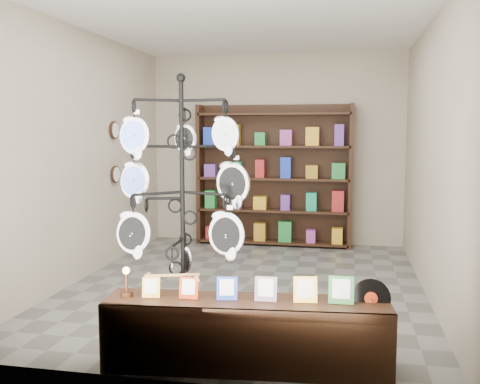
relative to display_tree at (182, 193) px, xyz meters
name	(u,v)px	position (x,y,z in m)	size (l,w,h in m)	color
ground	(247,284)	(0.17, 1.89, -1.29)	(5.00, 5.00, 0.00)	slate
room_envelope	(247,125)	(0.17, 1.89, 0.56)	(5.00, 5.00, 5.00)	#B7AA93
display_tree	(182,193)	(0.00, 0.00, 0.00)	(1.15, 1.10, 2.23)	black
front_shelf	(246,334)	(0.58, -0.28, -1.03)	(2.16, 0.63, 0.75)	black
back_shelving	(274,180)	(0.17, 4.19, -0.26)	(2.42, 0.36, 2.20)	black
wall_clocks	(115,152)	(-1.80, 2.69, 0.21)	(0.03, 0.24, 0.84)	black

